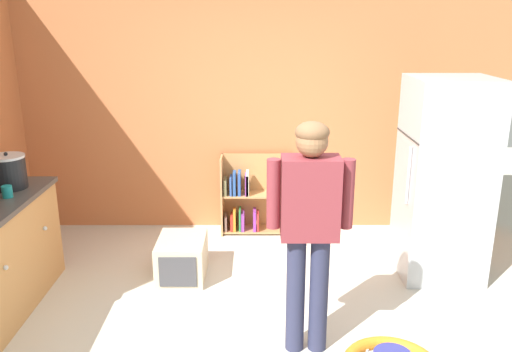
{
  "coord_description": "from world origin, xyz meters",
  "views": [
    {
      "loc": [
        -0.11,
        -3.22,
        2.26
      ],
      "look_at": [
        -0.11,
        0.47,
        1.13
      ],
      "focal_mm": 36.82,
      "sensor_mm": 36.0,
      "label": 1
    }
  ],
  "objects_px": {
    "bookshelf": "(252,199)",
    "pet_carrier": "(181,258)",
    "refrigerator": "(443,179)",
    "crock_pot": "(7,172)",
    "standing_person": "(309,218)",
    "teal_cup": "(6,192)"
  },
  "relations": [
    {
      "from": "refrigerator",
      "to": "bookshelf",
      "type": "bearing_deg",
      "value": 150.18
    },
    {
      "from": "crock_pot",
      "to": "teal_cup",
      "type": "xyz_separation_m",
      "value": [
        0.09,
        -0.24,
        -0.09
      ]
    },
    {
      "from": "pet_carrier",
      "to": "crock_pot",
      "type": "relative_size",
      "value": 1.8
    },
    {
      "from": "crock_pot",
      "to": "refrigerator",
      "type": "bearing_deg",
      "value": 4.19
    },
    {
      "from": "bookshelf",
      "to": "pet_carrier",
      "type": "distance_m",
      "value": 1.25
    },
    {
      "from": "pet_carrier",
      "to": "crock_pot",
      "type": "height_order",
      "value": "crock_pot"
    },
    {
      "from": "teal_cup",
      "to": "crock_pot",
      "type": "bearing_deg",
      "value": 110.06
    },
    {
      "from": "refrigerator",
      "to": "crock_pot",
      "type": "relative_size",
      "value": 5.81
    },
    {
      "from": "pet_carrier",
      "to": "refrigerator",
      "type": "bearing_deg",
      "value": 2.41
    },
    {
      "from": "standing_person",
      "to": "crock_pot",
      "type": "relative_size",
      "value": 5.34
    },
    {
      "from": "pet_carrier",
      "to": "teal_cup",
      "type": "xyz_separation_m",
      "value": [
        -1.28,
        -0.41,
        0.77
      ]
    },
    {
      "from": "pet_carrier",
      "to": "standing_person",
      "type": "bearing_deg",
      "value": -46.69
    },
    {
      "from": "refrigerator",
      "to": "standing_person",
      "type": "relative_size",
      "value": 1.09
    },
    {
      "from": "bookshelf",
      "to": "crock_pot",
      "type": "xyz_separation_m",
      "value": [
        -2.0,
        -1.24,
        0.67
      ]
    },
    {
      "from": "bookshelf",
      "to": "standing_person",
      "type": "bearing_deg",
      "value": -79.81
    },
    {
      "from": "refrigerator",
      "to": "standing_person",
      "type": "xyz_separation_m",
      "value": [
        -1.3,
        -1.18,
        0.1
      ]
    },
    {
      "from": "teal_cup",
      "to": "standing_person",
      "type": "bearing_deg",
      "value": -16.26
    },
    {
      "from": "refrigerator",
      "to": "crock_pot",
      "type": "xyz_separation_m",
      "value": [
        -3.69,
        -0.27,
        0.15
      ]
    },
    {
      "from": "refrigerator",
      "to": "pet_carrier",
      "type": "relative_size",
      "value": 3.22
    },
    {
      "from": "refrigerator",
      "to": "bookshelf",
      "type": "height_order",
      "value": "refrigerator"
    },
    {
      "from": "bookshelf",
      "to": "teal_cup",
      "type": "height_order",
      "value": "teal_cup"
    },
    {
      "from": "bookshelf",
      "to": "pet_carrier",
      "type": "relative_size",
      "value": 1.54
    }
  ]
}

